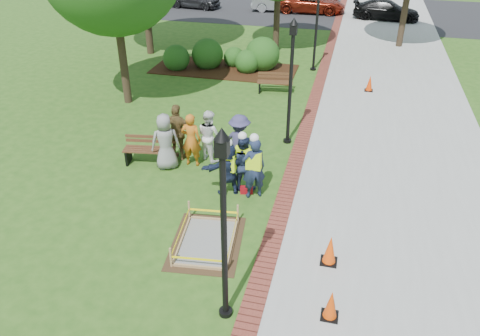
% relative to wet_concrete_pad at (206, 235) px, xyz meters
% --- Properties ---
extents(ground, '(100.00, 100.00, 0.00)m').
position_rel_wet_concrete_pad_xyz_m(ground, '(-0.18, 0.92, -0.23)').
color(ground, '#285116').
rests_on(ground, ground).
extents(sidewalk, '(6.00, 60.00, 0.02)m').
position_rel_wet_concrete_pad_xyz_m(sidewalk, '(4.82, 10.92, -0.22)').
color(sidewalk, '#9E9E99').
rests_on(sidewalk, ground).
extents(brick_edging, '(0.50, 60.00, 0.03)m').
position_rel_wet_concrete_pad_xyz_m(brick_edging, '(1.57, 10.92, -0.22)').
color(brick_edging, maroon).
rests_on(brick_edging, ground).
extents(mulch_bed, '(7.00, 3.00, 0.05)m').
position_rel_wet_concrete_pad_xyz_m(mulch_bed, '(-3.18, 12.92, -0.21)').
color(mulch_bed, '#381E0F').
rests_on(mulch_bed, ground).
extents(parking_lot, '(36.00, 12.00, 0.01)m').
position_rel_wet_concrete_pad_xyz_m(parking_lot, '(-0.18, 27.92, -0.23)').
color(parking_lot, black).
rests_on(parking_lot, ground).
extents(wet_concrete_pad, '(1.95, 2.48, 0.55)m').
position_rel_wet_concrete_pad_xyz_m(wet_concrete_pad, '(0.00, 0.00, 0.00)').
color(wet_concrete_pad, '#47331E').
rests_on(wet_concrete_pad, ground).
extents(bench_near, '(1.69, 0.79, 0.88)m').
position_rel_wet_concrete_pad_xyz_m(bench_near, '(-2.96, 3.38, 0.05)').
color(bench_near, brown).
rests_on(bench_near, ground).
extents(bench_far, '(1.58, 0.72, 0.83)m').
position_rel_wet_concrete_pad_xyz_m(bench_far, '(-0.22, 10.49, 0.03)').
color(bench_far, '#4D371A').
rests_on(bench_far, ground).
extents(cone_front, '(0.36, 0.36, 0.71)m').
position_rel_wet_concrete_pad_xyz_m(cone_front, '(3.16, -1.64, 0.11)').
color(cone_front, black).
rests_on(cone_front, ground).
extents(cone_back, '(0.39, 0.39, 0.77)m').
position_rel_wet_concrete_pad_xyz_m(cone_back, '(3.00, 0.02, 0.14)').
color(cone_back, black).
rests_on(cone_back, ground).
extents(cone_far, '(0.36, 0.36, 0.71)m').
position_rel_wet_concrete_pad_xyz_m(cone_far, '(3.77, 11.66, 0.11)').
color(cone_far, black).
rests_on(cone_far, ground).
extents(toolbox, '(0.41, 0.28, 0.18)m').
position_rel_wet_concrete_pad_xyz_m(toolbox, '(0.43, 2.45, -0.14)').
color(toolbox, maroon).
rests_on(toolbox, ground).
extents(lamp_near, '(0.28, 0.28, 4.26)m').
position_rel_wet_concrete_pad_xyz_m(lamp_near, '(1.07, -2.08, 2.25)').
color(lamp_near, black).
rests_on(lamp_near, ground).
extents(lamp_mid, '(0.28, 0.28, 4.26)m').
position_rel_wet_concrete_pad_xyz_m(lamp_mid, '(1.07, 5.92, 2.25)').
color(lamp_mid, black).
rests_on(lamp_mid, ground).
extents(lamp_far, '(0.28, 0.28, 4.26)m').
position_rel_wet_concrete_pad_xyz_m(lamp_far, '(1.07, 13.92, 2.25)').
color(lamp_far, black).
rests_on(lamp_far, ground).
extents(shrub_a, '(1.31, 1.31, 1.31)m').
position_rel_wet_concrete_pad_xyz_m(shrub_a, '(-5.48, 12.40, -0.23)').
color(shrub_a, '#204F16').
rests_on(shrub_a, ground).
extents(shrub_b, '(1.55, 1.55, 1.55)m').
position_rel_wet_concrete_pad_xyz_m(shrub_b, '(-4.08, 13.05, -0.23)').
color(shrub_b, '#204F16').
rests_on(shrub_b, ground).
extents(shrub_c, '(1.18, 1.18, 1.18)m').
position_rel_wet_concrete_pad_xyz_m(shrub_c, '(-2.02, 12.82, -0.23)').
color(shrub_c, '#204F16').
rests_on(shrub_c, ground).
extents(shrub_d, '(1.69, 1.69, 1.69)m').
position_rel_wet_concrete_pad_xyz_m(shrub_d, '(-1.41, 13.50, -0.23)').
color(shrub_d, '#204F16').
rests_on(shrub_d, ground).
extents(shrub_e, '(1.03, 1.03, 1.03)m').
position_rel_wet_concrete_pad_xyz_m(shrub_e, '(-2.86, 13.58, -0.23)').
color(shrub_e, '#204F16').
rests_on(shrub_e, ground).
extents(casual_person_a, '(0.69, 0.60, 1.81)m').
position_rel_wet_concrete_pad_xyz_m(casual_person_a, '(-2.34, 3.26, 0.67)').
color(casual_person_a, gray).
rests_on(casual_person_a, ground).
extents(casual_person_b, '(0.57, 0.38, 1.75)m').
position_rel_wet_concrete_pad_xyz_m(casual_person_b, '(-1.63, 3.63, 0.64)').
color(casual_person_b, '#BE6116').
rests_on(casual_person_b, ground).
extents(casual_person_c, '(0.64, 0.58, 1.69)m').
position_rel_wet_concrete_pad_xyz_m(casual_person_c, '(-1.20, 4.13, 0.61)').
color(casual_person_c, white).
rests_on(casual_person_c, ground).
extents(casual_person_d, '(0.62, 0.41, 1.89)m').
position_rel_wet_concrete_pad_xyz_m(casual_person_d, '(-2.16, 3.89, 0.71)').
color(casual_person_d, brown).
rests_on(casual_person_d, ground).
extents(casual_person_e, '(0.69, 0.60, 1.82)m').
position_rel_wet_concrete_pad_xyz_m(casual_person_e, '(-0.10, 3.75, 0.68)').
color(casual_person_e, '#3A365E').
rests_on(casual_person_e, ground).
extents(hivis_worker_a, '(0.61, 0.56, 1.76)m').
position_rel_wet_concrete_pad_xyz_m(hivis_worker_a, '(-0.07, 2.31, 0.65)').
color(hivis_worker_a, '#191B42').
rests_on(hivis_worker_a, ground).
extents(hivis_worker_b, '(0.70, 0.62, 1.99)m').
position_rel_wet_concrete_pad_xyz_m(hivis_worker_b, '(0.66, 2.33, 0.75)').
color(hivis_worker_b, '#192742').
rests_on(hivis_worker_b, ground).
extents(hivis_worker_c, '(0.56, 0.37, 1.84)m').
position_rel_wet_concrete_pad_xyz_m(hivis_worker_c, '(0.25, 2.66, 0.68)').
color(hivis_worker_c, '#17233D').
rests_on(hivis_worker_c, ground).
extents(parked_car_a, '(2.60, 4.83, 1.50)m').
position_rel_wet_concrete_pad_xyz_m(parked_car_a, '(-9.37, 26.33, -0.23)').
color(parked_car_a, '#2B2A2D').
rests_on(parked_car_a, ground).
extents(parked_car_b, '(2.36, 4.70, 1.48)m').
position_rel_wet_concrete_pad_xyz_m(parked_car_b, '(-2.83, 26.68, -0.23)').
color(parked_car_b, '#A3A4A9').
rests_on(parked_car_b, ground).
extents(parked_car_c, '(2.04, 4.50, 1.45)m').
position_rel_wet_concrete_pad_xyz_m(parked_car_c, '(-0.54, 26.83, -0.23)').
color(parked_car_c, maroon).
rests_on(parked_car_c, ground).
extents(parked_car_d, '(2.26, 4.44, 1.39)m').
position_rel_wet_concrete_pad_xyz_m(parked_car_d, '(4.68, 25.86, -0.23)').
color(parked_car_d, black).
rests_on(parked_car_d, ground).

